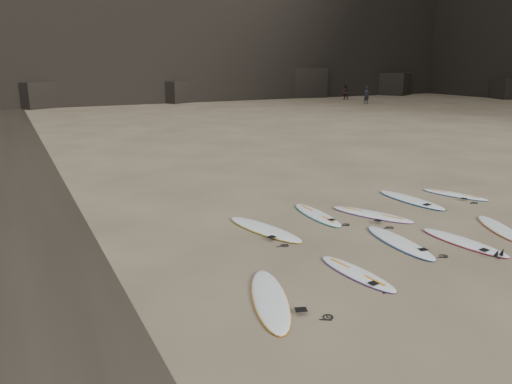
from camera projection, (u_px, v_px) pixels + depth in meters
ground at (414, 247)px, 12.45m from camera, size 240.00×240.00×0.00m
surfboard_0 at (270, 299)px, 9.67m from camera, size 1.55×2.77×0.10m
surfboard_1 at (357, 273)px, 10.86m from camera, size 0.75×2.29×0.08m
surfboard_2 at (399, 242)px, 12.69m from camera, size 0.90×2.69×0.10m
surfboard_3 at (463, 242)px, 12.70m from camera, size 0.83×2.53×0.09m
surfboard_4 at (500, 228)px, 13.72m from camera, size 1.50×2.34×0.08m
surfboard_5 at (264, 229)px, 13.66m from camera, size 1.35×2.87×0.10m
surfboard_6 at (317, 215)px, 14.93m from camera, size 0.73×2.52×0.09m
surfboard_7 at (372, 214)px, 14.97m from camera, size 1.69×2.62×0.09m
surfboard_8 at (411, 200)px, 16.52m from camera, size 0.85×2.80×0.10m
surfboard_9 at (455, 194)px, 17.19m from camera, size 1.32×2.31×0.08m
person_a at (367, 95)px, 52.58m from camera, size 0.71×0.49×1.87m
person_b at (345, 92)px, 58.37m from camera, size 1.07×0.98×1.78m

